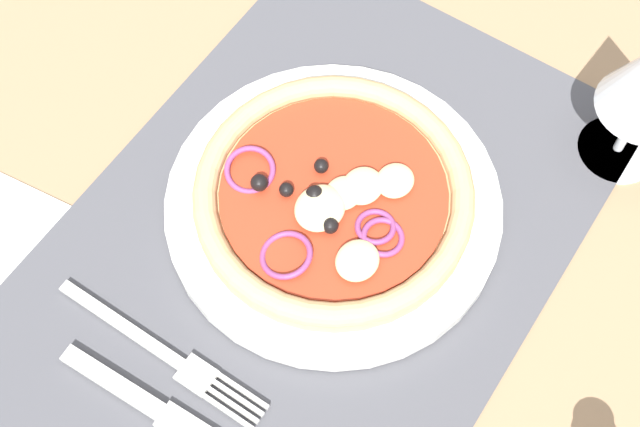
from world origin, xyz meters
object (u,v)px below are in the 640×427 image
at_px(fork, 170,357).
at_px(knife, 183,427).
at_px(pizza, 336,197).
at_px(plate, 336,208).

distance_m(fork, knife, 0.05).
bearing_deg(knife, pizza, 88.71).
xyz_separation_m(pizza, fork, (0.16, -0.03, -0.02)).
xyz_separation_m(plate, knife, (0.20, 0.00, -0.00)).
bearing_deg(plate, knife, 1.42).
distance_m(plate, pizza, 0.02).
bearing_deg(fork, pizza, 78.18).
bearing_deg(fork, plate, 78.34).
bearing_deg(pizza, knife, 1.33).
bearing_deg(fork, knife, -42.06).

